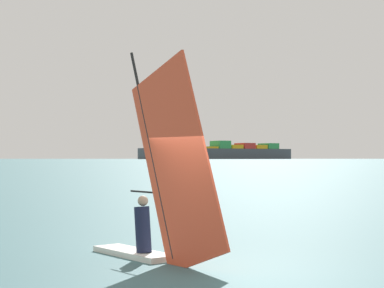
# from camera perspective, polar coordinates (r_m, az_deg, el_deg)

# --- Properties ---
(ground_plane) EXTENTS (4000.00, 4000.00, 0.00)m
(ground_plane) POSITION_cam_1_polar(r_m,az_deg,el_deg) (12.31, 1.62, -11.02)
(ground_plane) COLOR #386066
(windsurfer) EXTENTS (2.92, 3.50, 4.56)m
(windsurfer) POSITION_cam_1_polar(r_m,az_deg,el_deg) (12.95, -3.05, -4.89)
(windsurfer) COLOR white
(windsurfer) RESTS_ON ground_plane
(cargo_ship) EXTENTS (205.69, 126.81, 42.24)m
(cargo_ship) POSITION_cam_1_polar(r_m,az_deg,el_deg) (844.99, 2.16, -0.65)
(cargo_ship) COLOR #3F444C
(cargo_ship) RESTS_ON ground_plane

